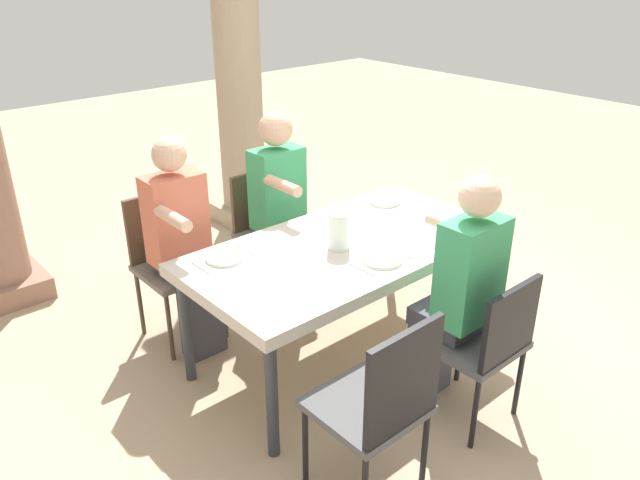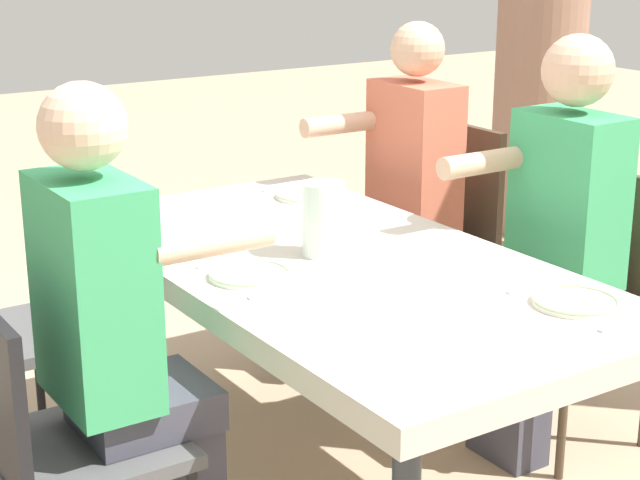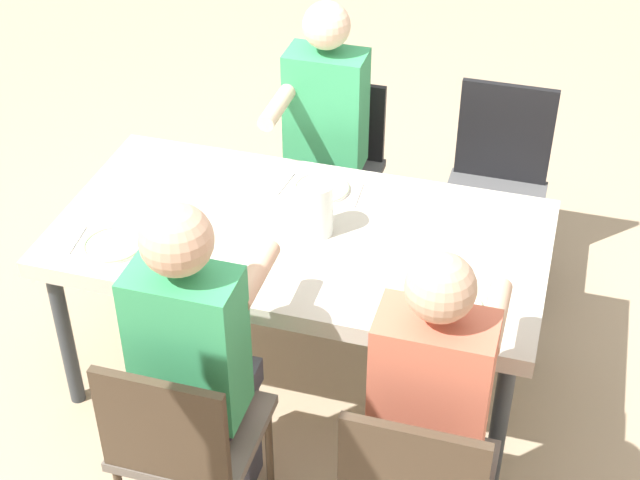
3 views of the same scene
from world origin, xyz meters
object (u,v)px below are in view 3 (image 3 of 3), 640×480
(diner_man_white, at_px, (433,406))
(plate_2, at_px, (113,245))
(dining_table, at_px, (301,244))
(diner_woman_green, at_px, (321,142))
(chair_mid_north, at_px, (183,437))
(plate_0, at_px, (452,307))
(chair_west_south, at_px, (497,179))
(diner_guest_third, at_px, (199,356))
(water_pitcher, at_px, (317,211))
(chair_mid_south, at_px, (333,161))
(plate_1, at_px, (321,188))

(diner_man_white, height_order, plate_2, diner_man_white)
(dining_table, xyz_separation_m, diner_woman_green, (0.12, -0.70, 0.03))
(chair_mid_north, height_order, plate_0, chair_mid_north)
(chair_west_south, xyz_separation_m, diner_man_white, (-0.00, 1.60, 0.17))
(diner_guest_third, bearing_deg, chair_mid_north, 89.04)
(water_pitcher, bearing_deg, dining_table, 7.55)
(chair_mid_north, height_order, plate_2, chair_mid_north)
(dining_table, distance_m, chair_mid_south, 0.92)
(chair_mid_north, bearing_deg, diner_woman_green, -89.89)
(plate_2, bearing_deg, diner_man_white, 161.77)
(chair_west_south, distance_m, chair_mid_south, 0.76)
(dining_table, distance_m, chair_west_south, 1.11)
(plate_0, relative_size, plate_2, 0.97)
(chair_mid_south, relative_size, diner_woman_green, 0.64)
(chair_mid_south, bearing_deg, plate_0, 122.16)
(dining_table, relative_size, chair_mid_south, 2.17)
(dining_table, distance_m, diner_man_white, 0.95)
(diner_man_white, xyz_separation_m, plate_2, (1.26, -0.42, 0.05))
(diner_man_white, bearing_deg, plate_1, -57.05)
(dining_table, bearing_deg, plate_1, -89.04)
(chair_mid_south, distance_m, diner_man_white, 1.78)
(dining_table, relative_size, chair_west_south, 1.96)
(chair_mid_south, bearing_deg, chair_mid_north, 90.00)
(chair_mid_north, xyz_separation_m, diner_man_white, (-0.76, -0.18, 0.18))
(chair_mid_north, height_order, chair_mid_south, chair_mid_north)
(diner_man_white, xyz_separation_m, plate_0, (0.02, -0.42, 0.05))
(diner_man_white, bearing_deg, diner_woman_green, -61.60)
(chair_west_south, bearing_deg, chair_mid_north, 67.11)
(chair_west_south, relative_size, diner_woman_green, 0.71)
(diner_guest_third, distance_m, plate_1, 1.01)
(plate_0, distance_m, plate_2, 1.24)
(chair_mid_north, relative_size, plate_2, 4.13)
(chair_west_south, distance_m, diner_woman_green, 0.80)
(chair_mid_south, relative_size, plate_2, 3.94)
(chair_mid_north, height_order, plate_1, chair_mid_north)
(chair_mid_south, bearing_deg, plate_1, 100.78)
(dining_table, bearing_deg, water_pitcher, -172.45)
(chair_mid_south, distance_m, plate_1, 0.67)
(chair_mid_north, distance_m, diner_man_white, 0.80)
(diner_man_white, relative_size, plate_0, 6.34)
(water_pitcher, bearing_deg, plate_1, -76.89)
(chair_mid_south, bearing_deg, plate_2, 66.84)
(chair_mid_south, distance_m, diner_woman_green, 0.28)
(dining_table, height_order, plate_0, plate_0)
(chair_west_south, distance_m, diner_guest_third, 1.79)
(dining_table, distance_m, plate_0, 0.69)
(plate_0, bearing_deg, chair_mid_north, 39.12)
(chair_west_south, xyz_separation_m, diner_guest_third, (0.75, 1.62, 0.19))
(diner_woman_green, bearing_deg, dining_table, 99.95)
(plate_0, xyz_separation_m, plate_1, (0.62, -0.57, -0.00))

